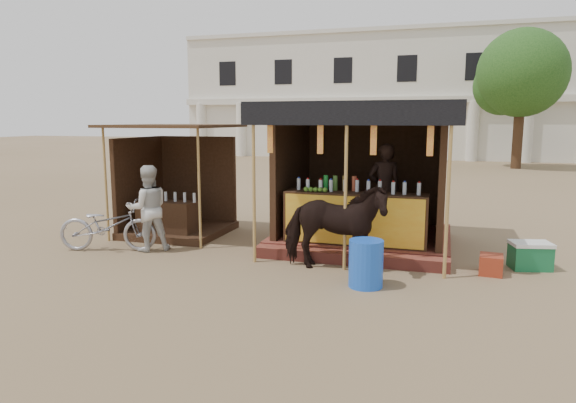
# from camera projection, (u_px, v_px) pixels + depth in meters

# --- Properties ---
(ground) EXTENTS (120.00, 120.00, 0.00)m
(ground) POSITION_uv_depth(u_px,v_px,m) (255.00, 293.00, 7.40)
(ground) COLOR #846B4C
(ground) RESTS_ON ground
(main_stall) EXTENTS (3.60, 3.61, 2.78)m
(main_stall) POSITION_uv_depth(u_px,v_px,m) (364.00, 194.00, 10.12)
(main_stall) COLOR #983E31
(main_stall) RESTS_ON ground
(secondary_stall) EXTENTS (2.40, 2.40, 2.38)m
(secondary_stall) POSITION_uv_depth(u_px,v_px,m) (172.00, 195.00, 11.25)
(secondary_stall) COLOR #3C2416
(secondary_stall) RESTS_ON ground
(cow) EXTENTS (1.79, 0.89, 1.48)m
(cow) POSITION_uv_depth(u_px,v_px,m) (334.00, 227.00, 8.41)
(cow) COLOR black
(cow) RESTS_ON ground
(motorbike) EXTENTS (1.95, 1.13, 0.97)m
(motorbike) POSITION_uv_depth(u_px,v_px,m) (108.00, 226.00, 9.75)
(motorbike) COLOR #97969E
(motorbike) RESTS_ON ground
(bystander) EXTENTS (1.01, 0.98, 1.64)m
(bystander) POSITION_uv_depth(u_px,v_px,m) (148.00, 208.00, 9.72)
(bystander) COLOR beige
(bystander) RESTS_ON ground
(blue_barrel) EXTENTS (0.67, 0.67, 0.71)m
(blue_barrel) POSITION_uv_depth(u_px,v_px,m) (366.00, 263.00, 7.65)
(blue_barrel) COLOR blue
(blue_barrel) RESTS_ON ground
(red_crate) EXTENTS (0.39, 0.45, 0.32)m
(red_crate) POSITION_uv_depth(u_px,v_px,m) (491.00, 265.00, 8.30)
(red_crate) COLOR maroon
(red_crate) RESTS_ON ground
(cooler) EXTENTS (0.72, 0.58, 0.46)m
(cooler) POSITION_uv_depth(u_px,v_px,m) (530.00, 255.00, 8.59)
(cooler) COLOR #176A3B
(cooler) RESTS_ON ground
(background_building) EXTENTS (26.00, 7.45, 8.18)m
(background_building) POSITION_uv_depth(u_px,v_px,m) (380.00, 98.00, 35.62)
(background_building) COLOR silver
(background_building) RESTS_ON ground
(tree) EXTENTS (4.50, 4.40, 7.00)m
(tree) POSITION_uv_depth(u_px,v_px,m) (517.00, 77.00, 25.88)
(tree) COLOR #382314
(tree) RESTS_ON ground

